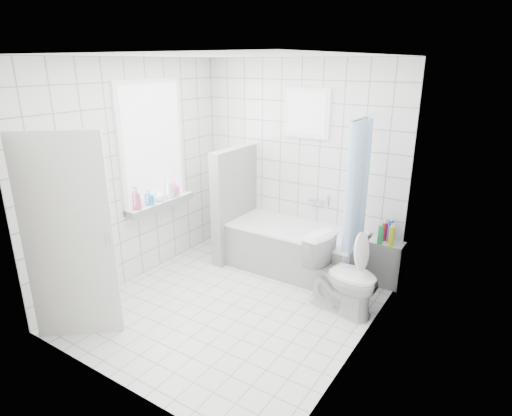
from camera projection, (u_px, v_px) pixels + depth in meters
The scene contains 19 objects.
ground at pixel (232, 305), 4.72m from camera, with size 3.00×3.00×0.00m, color white.
ceiling at pixel (227, 55), 3.87m from camera, with size 3.00×3.00×0.00m, color white.
wall_back at pixel (299, 164), 5.49m from camera, with size 2.80×0.02×2.60m, color white.
wall_front at pixel (108, 243), 3.10m from camera, with size 2.80×0.02×2.60m, color white.
wall_left at pixel (134, 174), 5.01m from camera, with size 0.02×3.00×2.60m, color white.
wall_right at pixel (365, 219), 3.58m from camera, with size 0.02×3.00×2.60m, color white.
window_left at pixel (153, 145), 5.13m from camera, with size 0.01×0.90×1.40m, color white.
window_back at pixel (306, 113), 5.19m from camera, with size 0.50×0.01×0.50m, color white.
window_sill at pixel (160, 204), 5.35m from camera, with size 0.18×1.02×0.08m, color white.
door at pixel (69, 240), 3.91m from camera, with size 0.04×0.80×2.00m, color silver.
bathtub at pixel (295, 249), 5.43m from camera, with size 1.67×0.77×0.58m.
partition_wall at pixel (235, 204), 5.70m from camera, with size 0.15×0.85×1.50m, color white.
tiled_ledge at pixel (385, 263), 5.09m from camera, with size 0.40×0.24×0.55m, color white.
toilet at pixel (343, 275), 4.52m from camera, with size 0.45×0.79×0.81m, color white.
curtain_rod at pixel (365, 117), 4.45m from camera, with size 0.02×0.02×0.80m, color silver.
shower_curtain at pixel (354, 202), 4.64m from camera, with size 0.14×0.48×1.78m, color #4C91DF, non-canonical shape.
tub_faucet at pixel (316, 202), 5.46m from camera, with size 0.18×0.06×0.06m, color silver.
sill_bottles at pixel (158, 193), 5.26m from camera, with size 0.14×0.77×0.29m.
ledge_bottles at pixel (387, 233), 4.93m from camera, with size 0.19×0.19×0.27m.
Camera 1 is at (2.45, -3.31, 2.55)m, focal length 30.00 mm.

